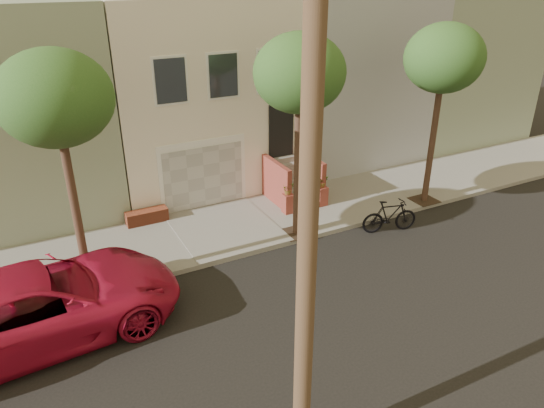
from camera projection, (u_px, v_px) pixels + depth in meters
ground at (338, 311)px, 13.01m from camera, size 90.00×90.00×0.00m
sidewalk at (249, 223)px, 17.27m from camera, size 40.00×3.70×0.15m
house_row at (186, 86)px, 20.42m from camera, size 33.10×11.70×7.00m
tree_left at (55, 100)px, 11.59m from camera, size 2.70×2.57×6.30m
tree_mid at (300, 75)px, 14.30m from camera, size 2.70×2.57×6.30m
tree_right at (444, 59)px, 16.60m from camera, size 2.70×2.57×6.30m
pickup_truck at (41, 305)px, 11.77m from camera, size 6.71×3.54×1.80m
motorcycle at (390, 216)px, 16.67m from camera, size 1.96×1.02×1.14m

